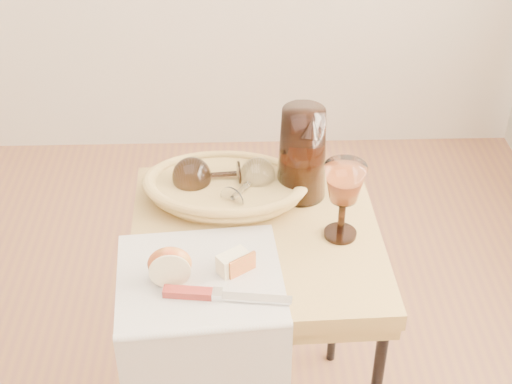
{
  "coord_description": "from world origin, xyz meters",
  "views": [
    {
      "loc": [
        0.65,
        -0.86,
        1.65
      ],
      "look_at": [
        0.69,
        0.33,
        0.79
      ],
      "focal_mm": 51.44,
      "sensor_mm": 36.0,
      "label": 1
    }
  ],
  "objects_px": {
    "tea_towel": "(200,277)",
    "wine_goblet": "(343,201)",
    "bread_basket": "(225,189)",
    "side_table": "(256,342)",
    "pitcher": "(302,153)",
    "goblet_lying_a": "(212,175)",
    "apple_half": "(170,264)",
    "goblet_lying_b": "(247,185)",
    "table_knife": "(222,294)"
  },
  "relations": [
    {
      "from": "tea_towel",
      "to": "wine_goblet",
      "type": "xyz_separation_m",
      "value": [
        0.29,
        0.13,
        0.09
      ]
    },
    {
      "from": "bread_basket",
      "to": "side_table",
      "type": "bearing_deg",
      "value": -57.54
    },
    {
      "from": "tea_towel",
      "to": "pitcher",
      "type": "bearing_deg",
      "value": 46.91
    },
    {
      "from": "goblet_lying_a",
      "to": "apple_half",
      "type": "bearing_deg",
      "value": 69.84
    },
    {
      "from": "side_table",
      "to": "wine_goblet",
      "type": "distance_m",
      "value": 0.46
    },
    {
      "from": "goblet_lying_a",
      "to": "bread_basket",
      "type": "bearing_deg",
      "value": 148.34
    },
    {
      "from": "wine_goblet",
      "to": "goblet_lying_b",
      "type": "bearing_deg",
      "value": 148.83
    },
    {
      "from": "wine_goblet",
      "to": "tea_towel",
      "type": "bearing_deg",
      "value": -156.65
    },
    {
      "from": "tea_towel",
      "to": "apple_half",
      "type": "distance_m",
      "value": 0.07
    },
    {
      "from": "side_table",
      "to": "pitcher",
      "type": "height_order",
      "value": "pitcher"
    },
    {
      "from": "wine_goblet",
      "to": "table_knife",
      "type": "bearing_deg",
      "value": -142.82
    },
    {
      "from": "side_table",
      "to": "table_knife",
      "type": "relative_size",
      "value": 2.81
    },
    {
      "from": "side_table",
      "to": "bread_basket",
      "type": "distance_m",
      "value": 0.39
    },
    {
      "from": "goblet_lying_b",
      "to": "wine_goblet",
      "type": "relative_size",
      "value": 0.73
    },
    {
      "from": "bread_basket",
      "to": "pitcher",
      "type": "distance_m",
      "value": 0.19
    },
    {
      "from": "tea_towel",
      "to": "bread_basket",
      "type": "xyz_separation_m",
      "value": [
        0.05,
        0.26,
        0.02
      ]
    },
    {
      "from": "goblet_lying_a",
      "to": "wine_goblet",
      "type": "distance_m",
      "value": 0.31
    },
    {
      "from": "side_table",
      "to": "bread_basket",
      "type": "bearing_deg",
      "value": 117.76
    },
    {
      "from": "tea_towel",
      "to": "side_table",
      "type": "bearing_deg",
      "value": 46.03
    },
    {
      "from": "goblet_lying_b",
      "to": "table_knife",
      "type": "relative_size",
      "value": 0.54
    },
    {
      "from": "bread_basket",
      "to": "tea_towel",
      "type": "bearing_deg",
      "value": -96.08
    },
    {
      "from": "tea_towel",
      "to": "goblet_lying_b",
      "type": "distance_m",
      "value": 0.27
    },
    {
      "from": "table_knife",
      "to": "goblet_lying_a",
      "type": "bearing_deg",
      "value": 101.03
    },
    {
      "from": "bread_basket",
      "to": "wine_goblet",
      "type": "distance_m",
      "value": 0.28
    },
    {
      "from": "side_table",
      "to": "apple_half",
      "type": "xyz_separation_m",
      "value": [
        -0.17,
        -0.15,
        0.38
      ]
    },
    {
      "from": "goblet_lying_a",
      "to": "goblet_lying_b",
      "type": "height_order",
      "value": "goblet_lying_a"
    },
    {
      "from": "bread_basket",
      "to": "pitcher",
      "type": "xyz_separation_m",
      "value": [
        0.17,
        0.02,
        0.08
      ]
    },
    {
      "from": "table_knife",
      "to": "apple_half",
      "type": "bearing_deg",
      "value": 158.16
    },
    {
      "from": "goblet_lying_a",
      "to": "pitcher",
      "type": "distance_m",
      "value": 0.21
    },
    {
      "from": "goblet_lying_b",
      "to": "pitcher",
      "type": "xyz_separation_m",
      "value": [
        0.12,
        0.04,
        0.06
      ]
    },
    {
      "from": "side_table",
      "to": "wine_goblet",
      "type": "bearing_deg",
      "value": -4.68
    },
    {
      "from": "side_table",
      "to": "apple_half",
      "type": "relative_size",
      "value": 7.84
    },
    {
      "from": "side_table",
      "to": "tea_towel",
      "type": "xyz_separation_m",
      "value": [
        -0.11,
        -0.14,
        0.34
      ]
    },
    {
      "from": "side_table",
      "to": "goblet_lying_a",
      "type": "distance_m",
      "value": 0.43
    },
    {
      "from": "wine_goblet",
      "to": "side_table",
      "type": "bearing_deg",
      "value": 175.32
    },
    {
      "from": "apple_half",
      "to": "wine_goblet",
      "type": "bearing_deg",
      "value": 16.67
    },
    {
      "from": "tea_towel",
      "to": "goblet_lying_b",
      "type": "relative_size",
      "value": 2.5
    },
    {
      "from": "tea_towel",
      "to": "table_knife",
      "type": "xyz_separation_m",
      "value": [
        0.04,
        -0.06,
        0.01
      ]
    },
    {
      "from": "pitcher",
      "to": "goblet_lying_a",
      "type": "bearing_deg",
      "value": -166.21
    },
    {
      "from": "wine_goblet",
      "to": "apple_half",
      "type": "bearing_deg",
      "value": -159.05
    },
    {
      "from": "pitcher",
      "to": "apple_half",
      "type": "height_order",
      "value": "pitcher"
    },
    {
      "from": "bread_basket",
      "to": "wine_goblet",
      "type": "relative_size",
      "value": 1.83
    },
    {
      "from": "bread_basket",
      "to": "goblet_lying_b",
      "type": "xyz_separation_m",
      "value": [
        0.05,
        -0.02,
        0.03
      ]
    },
    {
      "from": "side_table",
      "to": "pitcher",
      "type": "bearing_deg",
      "value": 52.72
    },
    {
      "from": "goblet_lying_a",
      "to": "wine_goblet",
      "type": "height_order",
      "value": "wine_goblet"
    },
    {
      "from": "pitcher",
      "to": "wine_goblet",
      "type": "relative_size",
      "value": 1.44
    },
    {
      "from": "tea_towel",
      "to": "apple_half",
      "type": "relative_size",
      "value": 3.77
    },
    {
      "from": "tea_towel",
      "to": "goblet_lying_a",
      "type": "xyz_separation_m",
      "value": [
        0.02,
        0.28,
        0.05
      ]
    },
    {
      "from": "table_knife",
      "to": "pitcher",
      "type": "bearing_deg",
      "value": 69.88
    },
    {
      "from": "goblet_lying_b",
      "to": "apple_half",
      "type": "xyz_separation_m",
      "value": [
        -0.15,
        -0.25,
        -0.01
      ]
    }
  ]
}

